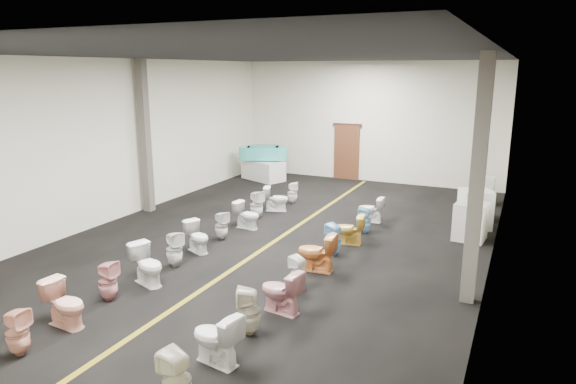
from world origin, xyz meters
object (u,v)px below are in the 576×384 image
(toilet_left_5, at_px, (174,249))
(toilet_right_0, at_px, (177,381))
(appliance_crate_a, at_px, (470,222))
(toilet_right_3, at_px, (281,291))
(appliance_crate_d, at_px, (483,190))
(toilet_right_2, at_px, (249,311))
(bathtub, at_px, (263,153))
(toilet_left_3, at_px, (108,281))
(toilet_left_2, at_px, (65,304))
(toilet_right_9, at_px, (371,209))
(display_table, at_px, (263,170))
(toilet_left_8, at_px, (247,215))
(toilet_left_11, at_px, (292,193))
(toilet_right_5, at_px, (317,252))
(toilet_left_7, at_px, (221,226))
(toilet_left_10, at_px, (276,199))
(toilet_right_6, at_px, (334,239))
(toilet_right_7, at_px, (349,229))
(toilet_right_4, at_px, (299,273))
(toilet_left_6, at_px, (198,237))
(toilet_right_1, at_px, (216,338))
(toilet_left_1, at_px, (17,332))
(appliance_crate_b, at_px, (475,209))
(toilet_left_9, at_px, (257,205))
(appliance_crate_c, at_px, (478,205))
(toilet_right_8, at_px, (365,220))
(toilet_left_4, at_px, (148,265))

(toilet_left_5, relative_size, toilet_right_0, 0.97)
(appliance_crate_a, distance_m, toilet_right_3, 6.17)
(appliance_crate_d, relative_size, toilet_right_2, 1.11)
(bathtub, relative_size, toilet_right_3, 2.20)
(toilet_left_3, bearing_deg, appliance_crate_a, -44.81)
(toilet_left_2, bearing_deg, toilet_right_9, -15.19)
(display_table, xyz_separation_m, toilet_left_8, (2.51, -5.74, -0.01))
(toilet_left_11, bearing_deg, toilet_right_5, -163.99)
(toilet_left_7, bearing_deg, toilet_left_10, 15.46)
(toilet_right_6, bearing_deg, toilet_right_7, -160.76)
(appliance_crate_a, height_order, toilet_left_10, appliance_crate_a)
(toilet_left_5, relative_size, toilet_left_10, 1.06)
(appliance_crate_a, distance_m, toilet_right_9, 2.75)
(appliance_crate_a, bearing_deg, appliance_crate_d, 90.00)
(appliance_crate_d, height_order, toilet_right_4, appliance_crate_d)
(toilet_left_6, height_order, toilet_right_2, toilet_right_2)
(toilet_left_6, xyz_separation_m, toilet_right_1, (2.97, -3.83, 0.04))
(toilet_left_8, height_order, toilet_right_6, toilet_right_6)
(toilet_left_1, height_order, toilet_left_11, toilet_left_1)
(appliance_crate_a, distance_m, appliance_crate_b, 1.11)
(toilet_left_6, bearing_deg, appliance_crate_b, -25.92)
(toilet_left_6, relative_size, toilet_left_9, 0.89)
(bathtub, distance_m, appliance_crate_c, 8.35)
(appliance_crate_c, bearing_deg, toilet_right_7, -125.19)
(toilet_right_1, xyz_separation_m, toilet_right_3, (0.15, 1.86, -0.01))
(toilet_left_5, height_order, toilet_right_8, toilet_left_5)
(appliance_crate_c, relative_size, toilet_left_4, 0.96)
(toilet_left_5, height_order, toilet_right_6, toilet_left_5)
(appliance_crate_d, relative_size, toilet_left_10, 1.19)
(toilet_left_2, xyz_separation_m, toilet_left_11, (0.08, 8.98, -0.05))
(toilet_left_11, distance_m, toilet_right_5, 5.72)
(toilet_right_3, bearing_deg, display_table, -141.75)
(bathtub, height_order, toilet_left_4, bathtub)
(toilet_right_0, height_order, toilet_right_9, toilet_right_0)
(toilet_left_8, relative_size, toilet_right_4, 1.07)
(toilet_left_2, bearing_deg, toilet_left_9, 5.94)
(appliance_crate_c, relative_size, toilet_right_7, 1.04)
(appliance_crate_d, distance_m, toilet_right_5, 7.95)
(toilet_right_8, bearing_deg, toilet_left_11, -122.90)
(appliance_crate_a, height_order, toilet_left_5, appliance_crate_a)
(appliance_crate_c, xyz_separation_m, toilet_left_8, (-5.56, -3.70, -0.03))
(toilet_left_7, distance_m, toilet_right_0, 6.69)
(bathtub, distance_m, toilet_left_7, 7.28)
(toilet_left_7, distance_m, toilet_right_1, 5.66)
(bathtub, distance_m, toilet_right_7, 7.97)
(toilet_left_6, height_order, toilet_left_7, toilet_left_6)
(toilet_left_7, bearing_deg, toilet_left_4, -160.42)
(appliance_crate_a, height_order, toilet_right_8, appliance_crate_a)
(appliance_crate_d, distance_m, toilet_left_11, 6.09)
(toilet_right_6, xyz_separation_m, toilet_right_8, (0.18, 1.87, -0.03))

